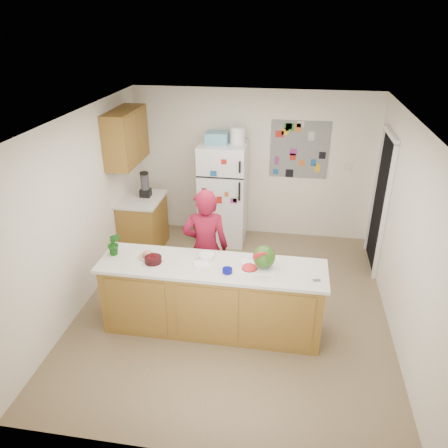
% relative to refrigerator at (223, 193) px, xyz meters
% --- Properties ---
extents(floor, '(4.00, 4.50, 0.02)m').
position_rel_refrigerator_xyz_m(floor, '(0.45, -1.88, -0.86)').
color(floor, brown).
rests_on(floor, ground).
extents(wall_back, '(4.00, 0.02, 2.50)m').
position_rel_refrigerator_xyz_m(wall_back, '(0.45, 0.38, 0.40)').
color(wall_back, beige).
rests_on(wall_back, ground).
extents(wall_left, '(0.02, 4.50, 2.50)m').
position_rel_refrigerator_xyz_m(wall_left, '(-1.56, -1.88, 0.40)').
color(wall_left, beige).
rests_on(wall_left, ground).
extents(wall_right, '(0.02, 4.50, 2.50)m').
position_rel_refrigerator_xyz_m(wall_right, '(2.46, -1.88, 0.40)').
color(wall_right, beige).
rests_on(wall_right, ground).
extents(ceiling, '(4.00, 4.50, 0.02)m').
position_rel_refrigerator_xyz_m(ceiling, '(0.45, -1.88, 1.66)').
color(ceiling, white).
rests_on(ceiling, wall_back).
extents(doorway, '(0.03, 0.85, 2.04)m').
position_rel_refrigerator_xyz_m(doorway, '(2.44, -0.43, 0.17)').
color(doorway, black).
rests_on(doorway, ground).
extents(peninsula_base, '(2.60, 0.62, 0.88)m').
position_rel_refrigerator_xyz_m(peninsula_base, '(0.25, -2.38, -0.41)').
color(peninsula_base, brown).
rests_on(peninsula_base, floor).
extents(peninsula_top, '(2.68, 0.70, 0.04)m').
position_rel_refrigerator_xyz_m(peninsula_top, '(0.25, -2.38, 0.05)').
color(peninsula_top, silver).
rests_on(peninsula_top, peninsula_base).
extents(side_counter_base, '(0.60, 0.80, 0.86)m').
position_rel_refrigerator_xyz_m(side_counter_base, '(-1.24, -0.53, -0.42)').
color(side_counter_base, brown).
rests_on(side_counter_base, floor).
extents(side_counter_top, '(0.64, 0.84, 0.04)m').
position_rel_refrigerator_xyz_m(side_counter_top, '(-1.24, -0.53, 0.03)').
color(side_counter_top, silver).
rests_on(side_counter_top, side_counter_base).
extents(upper_cabinets, '(0.35, 1.00, 0.80)m').
position_rel_refrigerator_xyz_m(upper_cabinets, '(-1.37, -0.58, 1.05)').
color(upper_cabinets, brown).
rests_on(upper_cabinets, wall_left).
extents(refrigerator, '(0.75, 0.70, 1.70)m').
position_rel_refrigerator_xyz_m(refrigerator, '(0.00, 0.00, 0.00)').
color(refrigerator, silver).
rests_on(refrigerator, floor).
extents(fridge_top_bin, '(0.35, 0.28, 0.18)m').
position_rel_refrigerator_xyz_m(fridge_top_bin, '(-0.10, 0.00, 0.94)').
color(fridge_top_bin, '#5999B2').
rests_on(fridge_top_bin, refrigerator).
extents(photo_collage, '(0.95, 0.01, 0.95)m').
position_rel_refrigerator_xyz_m(photo_collage, '(1.20, 0.36, 0.70)').
color(photo_collage, slate).
rests_on(photo_collage, wall_back).
extents(person, '(0.66, 0.49, 1.64)m').
position_rel_refrigerator_xyz_m(person, '(0.06, -1.82, -0.03)').
color(person, maroon).
rests_on(person, floor).
extents(blender_appliance, '(0.13, 0.13, 0.38)m').
position_rel_refrigerator_xyz_m(blender_appliance, '(-1.19, -0.44, 0.24)').
color(blender_appliance, black).
rests_on(blender_appliance, side_counter_top).
extents(cutting_board, '(0.41, 0.31, 0.01)m').
position_rel_refrigerator_xyz_m(cutting_board, '(0.79, -2.36, 0.08)').
color(cutting_board, white).
rests_on(cutting_board, peninsula_top).
extents(watermelon, '(0.26, 0.26, 0.26)m').
position_rel_refrigerator_xyz_m(watermelon, '(0.85, -2.34, 0.21)').
color(watermelon, '#2E5B13').
rests_on(watermelon, cutting_board).
extents(watermelon_slice, '(0.17, 0.17, 0.02)m').
position_rel_refrigerator_xyz_m(watermelon_slice, '(0.69, -2.41, 0.09)').
color(watermelon_slice, red).
rests_on(watermelon_slice, cutting_board).
extents(cherry_bowl, '(0.24, 0.24, 0.07)m').
position_rel_refrigerator_xyz_m(cherry_bowl, '(-0.44, -2.43, 0.11)').
color(cherry_bowl, black).
rests_on(cherry_bowl, peninsula_top).
extents(white_bowl, '(0.23, 0.23, 0.06)m').
position_rel_refrigerator_xyz_m(white_bowl, '(0.16, -2.24, 0.10)').
color(white_bowl, white).
rests_on(white_bowl, peninsula_top).
extents(cobalt_bowl, '(0.15, 0.15, 0.05)m').
position_rel_refrigerator_xyz_m(cobalt_bowl, '(0.46, -2.51, 0.10)').
color(cobalt_bowl, '#060969').
rests_on(cobalt_bowl, peninsula_top).
extents(plate, '(0.26, 0.26, 0.02)m').
position_rel_refrigerator_xyz_m(plate, '(-0.54, -2.33, 0.08)').
color(plate, beige).
rests_on(plate, peninsula_top).
extents(paper_towel, '(0.23, 0.22, 0.02)m').
position_rel_refrigerator_xyz_m(paper_towel, '(0.13, -2.40, 0.08)').
color(paper_towel, white).
rests_on(paper_towel, peninsula_top).
extents(keys, '(0.09, 0.05, 0.01)m').
position_rel_refrigerator_xyz_m(keys, '(1.45, -2.52, 0.08)').
color(keys, slate).
rests_on(keys, peninsula_top).
extents(potted_plant, '(0.17, 0.14, 0.30)m').
position_rel_refrigerator_xyz_m(potted_plant, '(-0.95, -2.33, 0.22)').
color(potted_plant, '#0E3A11').
rests_on(potted_plant, peninsula_top).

